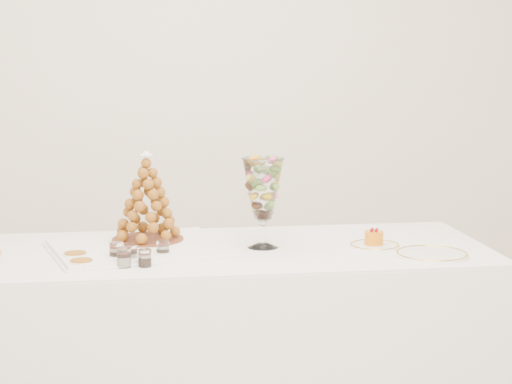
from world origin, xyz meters
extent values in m
cube|color=white|center=(0.00, 2.00, 1.40)|extent=(4.50, 0.04, 2.80)
cube|color=white|center=(-0.01, 0.32, 0.38)|extent=(2.02, 0.85, 0.75)
cube|color=white|center=(-0.01, 0.32, 0.76)|extent=(2.01, 0.85, 0.01)
cube|color=white|center=(-0.35, 0.35, 0.77)|extent=(0.72, 0.61, 0.02)
cylinder|color=white|center=(0.13, 0.32, 0.77)|extent=(0.12, 0.12, 0.02)
cylinder|color=white|center=(0.13, 0.32, 0.82)|extent=(0.03, 0.03, 0.08)
sphere|color=white|center=(0.13, 0.32, 0.87)|extent=(0.04, 0.04, 0.04)
cylinder|color=white|center=(0.55, 0.26, 0.77)|extent=(0.19, 0.19, 0.01)
cylinder|color=white|center=(0.72, 0.08, 0.77)|extent=(0.27, 0.27, 0.01)
cylinder|color=white|center=(-0.43, 0.18, 0.80)|extent=(0.05, 0.05, 0.07)
cylinder|color=white|center=(-0.38, 0.15, 0.80)|extent=(0.06, 0.06, 0.07)
cylinder|color=white|center=(-0.27, 0.21, 0.79)|extent=(0.06, 0.06, 0.06)
cylinder|color=white|center=(-0.41, 0.09, 0.80)|extent=(0.06, 0.06, 0.07)
cylinder|color=white|center=(-0.34, 0.09, 0.79)|extent=(0.06, 0.06, 0.06)
cylinder|color=white|center=(-0.58, 0.21, 0.78)|extent=(0.09, 0.09, 0.03)
cylinder|color=white|center=(-0.55, 0.10, 0.78)|extent=(0.09, 0.09, 0.03)
cylinder|color=brown|center=(-0.31, 0.43, 0.79)|extent=(0.28, 0.28, 0.01)
cone|color=brown|center=(-0.31, 0.43, 0.96)|extent=(0.28, 0.28, 0.33)
sphere|color=white|center=(-0.31, 0.43, 1.11)|extent=(0.03, 0.03, 0.03)
cylinder|color=orange|center=(0.55, 0.26, 0.80)|extent=(0.07, 0.07, 0.05)
sphere|color=maroon|center=(0.56, 0.27, 0.83)|extent=(0.01, 0.01, 0.01)
sphere|color=maroon|center=(0.55, 0.27, 0.83)|extent=(0.01, 0.01, 0.01)
sphere|color=maroon|center=(0.54, 0.26, 0.83)|extent=(0.01, 0.01, 0.01)
sphere|color=maroon|center=(0.56, 0.25, 0.83)|extent=(0.01, 0.01, 0.01)
camera|label=1|loc=(-0.42, -2.86, 1.50)|focal=60.00mm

